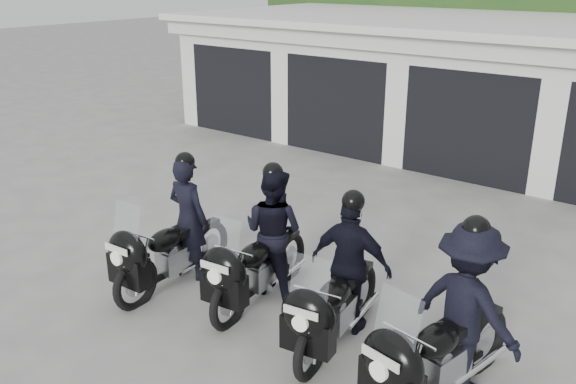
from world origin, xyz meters
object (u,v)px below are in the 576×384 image
Objects in this scene: police_bike_a at (174,234)px; police_bike_b at (266,242)px; police_bike_d at (456,321)px; police_bike_c at (344,277)px.

police_bike_a is 1.01× the size of police_bike_b.
police_bike_d reaches higher than police_bike_b.
police_bike_b is 1.31m from police_bike_c.
police_bike_b is 0.96× the size of police_bike_d.
police_bike_d is (3.87, 0.13, 0.09)m from police_bike_a.
police_bike_d is (2.69, -0.36, 0.05)m from police_bike_b.
police_bike_c is 1.41m from police_bike_d.
police_bike_c is at bearing -176.32° from police_bike_d.
police_bike_c is (2.47, 0.31, 0.03)m from police_bike_a.
police_bike_a reaches higher than police_bike_c.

